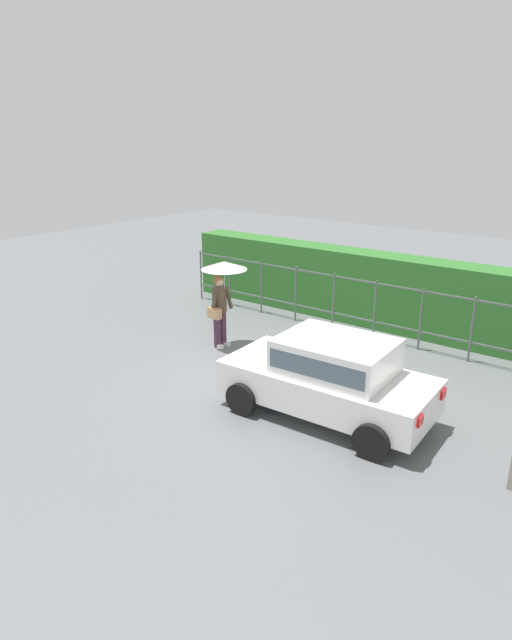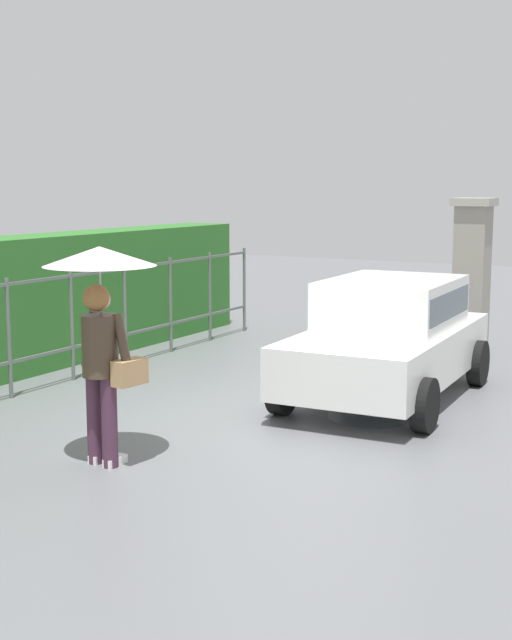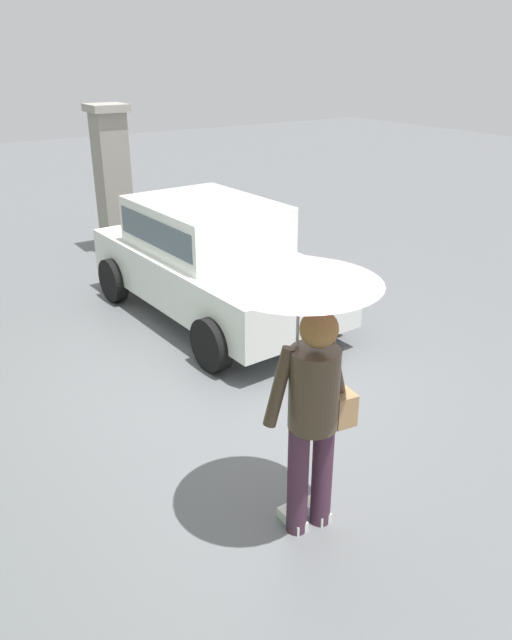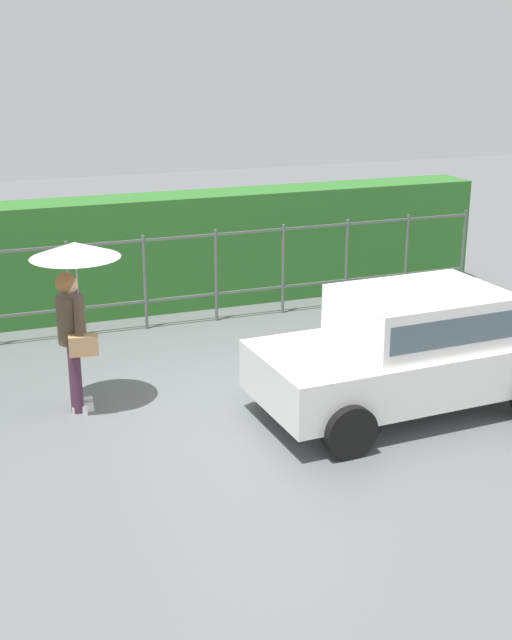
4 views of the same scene
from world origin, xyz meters
name	(u,v)px [view 1 (image 1 of 4)]	position (x,y,z in m)	size (l,w,h in m)	color
ground_plane	(282,380)	(0.00, 0.00, 0.00)	(40.00, 40.00, 0.00)	slate
car	(330,375)	(1.53, -0.73, 0.80)	(3.80, 1.99, 1.48)	white
pedestrian	(222,283)	(-2.22, 0.71, 1.55)	(1.06, 1.06, 2.06)	#47283D
fence_section	(354,303)	(-0.20, 3.35, 0.82)	(10.48, 0.05, 1.50)	#59605B
hedge_row	(373,289)	(-0.20, 4.41, 0.95)	(11.43, 0.90, 1.90)	#2D6B28
puddle_near	(278,403)	(0.54, -0.89, 0.00)	(0.95, 0.95, 0.00)	#4C545B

